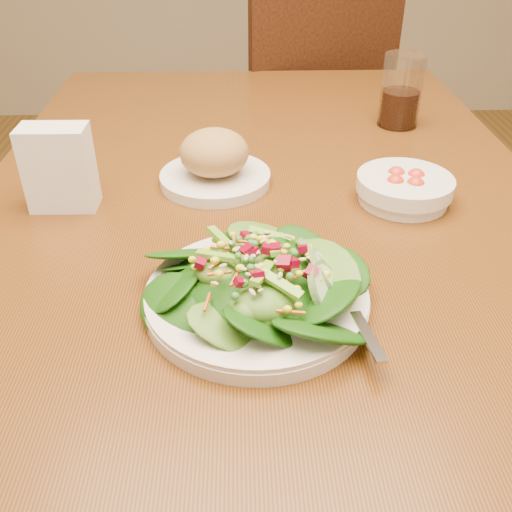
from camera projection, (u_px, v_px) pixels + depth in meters
ground_plane at (262, 498)px, 1.28m from camera, size 5.00×5.00×0.00m
dining_table at (264, 258)px, 0.92m from camera, size 0.90×1.40×0.75m
chair_far at (301, 132)px, 1.74m from camera, size 0.56×0.56×0.96m
salad_plate at (265, 286)px, 0.64m from camera, size 0.26×0.26×0.07m
bread_plate at (215, 162)px, 0.90m from camera, size 0.18×0.18×0.09m
tomato_bowl at (404, 188)px, 0.85m from camera, size 0.14×0.14×0.05m
drinking_glass at (401, 96)px, 1.10m from camera, size 0.08×0.08×0.14m
napkin_holder at (59, 166)px, 0.82m from camera, size 0.10×0.05×0.12m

